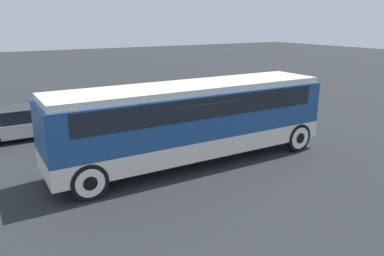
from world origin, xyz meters
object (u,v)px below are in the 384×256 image
(parked_car_near, at_px, (201,108))
(parked_car_mid, at_px, (117,111))
(tour_bus, at_px, (194,115))
(parked_car_far, at_px, (28,123))

(parked_car_near, xyz_separation_m, parked_car_mid, (-4.10, 1.52, 0.04))
(tour_bus, xyz_separation_m, parked_car_far, (-4.92, 6.47, -1.11))
(parked_car_far, bearing_deg, parked_car_mid, 1.67)
(parked_car_near, height_order, parked_car_mid, parked_car_mid)
(tour_bus, relative_size, parked_car_near, 2.55)
(parked_car_mid, distance_m, parked_car_far, 4.27)
(parked_car_mid, height_order, parked_car_far, parked_car_far)
(tour_bus, distance_m, parked_car_mid, 6.72)
(tour_bus, relative_size, parked_car_far, 2.60)
(tour_bus, relative_size, parked_car_mid, 2.23)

